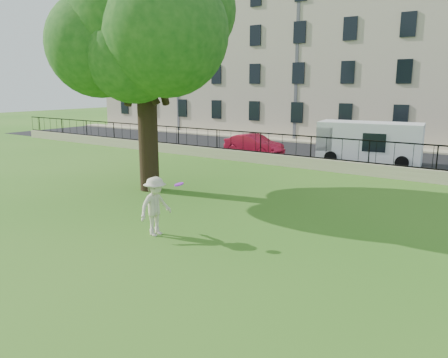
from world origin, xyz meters
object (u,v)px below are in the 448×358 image
Objects in this scene: red_sedan at (254,145)px; white_van at (369,143)px; man at (156,206)px; tree at (143,22)px; frisbee at (179,184)px.

white_van reaches higher than red_sedan.
man is 15.67m from white_van.
man is at bearing -153.26° from red_sedan.
tree is 37.32× the size of frisbee.
white_van is at bearing 87.41° from frisbee.
red_sedan is (-5.39, 14.60, -0.23)m from man.
frisbee is 15.48m from white_van.
man is 1.09m from frisbee.
white_van is at bearing 63.43° from tree.
man is at bearing -103.04° from white_van.
white_van is (5.76, 11.52, -5.55)m from tree.
white_van reaches higher than man.
white_van is (1.49, 15.60, 0.28)m from man.
tree is 8.19m from frisbee.
tree reaches higher than red_sedan.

